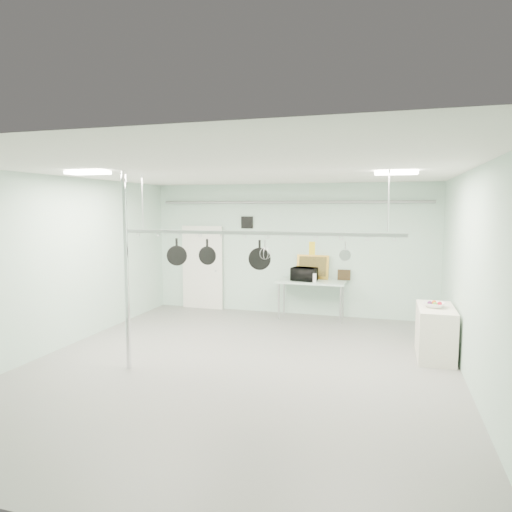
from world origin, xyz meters
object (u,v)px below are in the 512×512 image
(prep_table, at_px, (311,284))
(coffee_canister, at_px, (313,278))
(side_cabinet, at_px, (435,332))
(skillet_right, at_px, (260,255))
(pot_rack, at_px, (256,231))
(skillet_mid, at_px, (207,252))
(microwave, at_px, (304,274))
(chrome_pole, at_px, (126,272))
(fruit_bowl, at_px, (435,305))
(skillet_left, at_px, (177,252))

(prep_table, height_order, coffee_canister, coffee_canister)
(side_cabinet, xyz_separation_m, coffee_canister, (-2.48, 2.01, 0.56))
(coffee_canister, bearing_deg, skillet_right, -97.52)
(pot_rack, relative_size, skillet_mid, 10.88)
(microwave, relative_size, skillet_right, 1.12)
(microwave, bearing_deg, chrome_pole, 74.90)
(pot_rack, height_order, skillet_mid, pot_rack)
(prep_table, distance_m, skillet_mid, 3.68)
(pot_rack, bearing_deg, fruit_bowl, 19.74)
(side_cabinet, relative_size, pot_rack, 0.25)
(prep_table, height_order, side_cabinet, prep_table)
(skillet_right, bearing_deg, pot_rack, 172.46)
(microwave, height_order, skillet_left, skillet_left)
(prep_table, relative_size, fruit_bowl, 4.41)
(microwave, xyz_separation_m, fruit_bowl, (2.68, -2.21, -0.12))
(chrome_pole, relative_size, skillet_mid, 7.25)
(side_cabinet, distance_m, fruit_bowl, 0.50)
(pot_rack, xyz_separation_m, coffee_canister, (0.47, 3.11, -1.22))
(prep_table, xyz_separation_m, fruit_bowl, (2.52, -2.25, 0.11))
(side_cabinet, height_order, coffee_canister, coffee_canister)
(skillet_left, bearing_deg, chrome_pole, -136.19)
(skillet_right, bearing_deg, chrome_pole, -162.90)
(chrome_pole, bearing_deg, skillet_right, 24.64)
(skillet_right, bearing_deg, coffee_canister, 74.95)
(prep_table, distance_m, pot_rack, 3.61)
(coffee_canister, bearing_deg, fruit_bowl, -40.23)
(chrome_pole, distance_m, fruit_bowl, 5.24)
(pot_rack, distance_m, fruit_bowl, 3.35)
(side_cabinet, xyz_separation_m, skillet_right, (-2.89, -1.10, 1.38))
(microwave, height_order, fruit_bowl, microwave)
(microwave, bearing_deg, side_cabinet, 153.60)
(side_cabinet, xyz_separation_m, microwave, (-2.71, 2.16, 0.61))
(chrome_pole, xyz_separation_m, skillet_left, (0.45, 0.90, 0.25))
(side_cabinet, xyz_separation_m, skillet_mid, (-3.82, -1.10, 1.41))
(fruit_bowl, bearing_deg, skillet_mid, -164.56)
(prep_table, xyz_separation_m, microwave, (-0.16, -0.04, 0.23))
(microwave, height_order, coffee_canister, microwave)
(side_cabinet, distance_m, skillet_left, 4.75)
(prep_table, bearing_deg, side_cabinet, -40.79)
(chrome_pole, relative_size, pot_rack, 0.67)
(chrome_pole, xyz_separation_m, skillet_mid, (1.03, 0.90, 0.26))
(chrome_pole, bearing_deg, skillet_mid, 41.23)
(pot_rack, relative_size, fruit_bowl, 13.22)
(prep_table, height_order, skillet_right, skillet_right)
(prep_table, xyz_separation_m, pot_rack, (-0.40, -3.30, 1.40))
(chrome_pole, relative_size, microwave, 5.68)
(skillet_right, bearing_deg, skillet_mid, 172.46)
(fruit_bowl, height_order, skillet_right, skillet_right)
(chrome_pole, bearing_deg, coffee_canister, 59.40)
(fruit_bowl, relative_size, skillet_left, 0.78)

